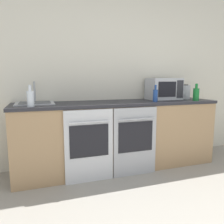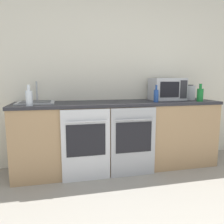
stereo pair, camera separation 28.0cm
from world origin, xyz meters
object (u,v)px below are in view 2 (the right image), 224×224
(bottle_blue, at_px, (156,95))
(bottle_clear, at_px, (29,98))
(sink, at_px, (36,102))
(bottle_green, at_px, (200,94))
(oven_left, at_px, (86,145))
(oven_right, at_px, (133,142))
(microwave, at_px, (167,89))
(kettle, at_px, (190,92))

(bottle_blue, xyz_separation_m, bottle_clear, (-1.59, -0.06, 0.01))
(sink, bearing_deg, bottle_green, -7.59)
(oven_left, relative_size, sink, 1.93)
(bottle_green, height_order, sink, sink)
(oven_right, xyz_separation_m, bottle_clear, (-1.22, 0.10, 0.57))
(bottle_blue, relative_size, bottle_clear, 0.94)
(microwave, xyz_separation_m, sink, (-1.84, -0.03, -0.15))
(oven_left, height_order, oven_right, same)
(oven_left, distance_m, sink, 0.87)
(bottle_blue, height_order, bottle_green, bottle_green)
(microwave, xyz_separation_m, bottle_clear, (-1.88, -0.33, -0.07))
(oven_left, xyz_separation_m, microwave, (1.26, 0.43, 0.64))
(sink, bearing_deg, bottle_blue, -8.99)
(bottle_blue, bearing_deg, kettle, 19.25)
(sink, bearing_deg, oven_left, -34.49)
(bottle_green, distance_m, bottle_clear, 2.22)
(oven_right, relative_size, microwave, 1.83)
(bottle_blue, xyz_separation_m, sink, (-1.55, 0.24, -0.07))
(bottle_clear, bearing_deg, bottle_blue, 2.21)
(bottle_clear, bearing_deg, oven_left, -8.84)
(microwave, distance_m, bottle_clear, 1.91)
(oven_right, distance_m, microwave, 1.02)
(oven_right, distance_m, bottle_clear, 1.36)
(microwave, bearing_deg, bottle_blue, -137.53)
(microwave, distance_m, kettle, 0.36)
(oven_left, bearing_deg, bottle_blue, 9.39)
(oven_right, relative_size, kettle, 3.97)
(bottle_clear, bearing_deg, bottle_green, 0.41)
(oven_right, distance_m, bottle_green, 1.16)
(bottle_blue, relative_size, kettle, 1.02)
(oven_left, bearing_deg, microwave, 18.91)
(microwave, relative_size, kettle, 2.17)
(sink, bearing_deg, microwave, 0.83)
(bottle_blue, bearing_deg, oven_right, -156.40)
(oven_left, height_order, bottle_clear, bottle_clear)
(bottle_clear, height_order, sink, sink)
(kettle, bearing_deg, bottle_blue, -160.75)
(bottle_blue, height_order, bottle_clear, bottle_clear)
(oven_right, bearing_deg, microwave, 33.10)
(oven_right, bearing_deg, bottle_green, 6.50)
(bottle_blue, distance_m, sink, 1.57)
(oven_left, bearing_deg, bottle_green, 4.08)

